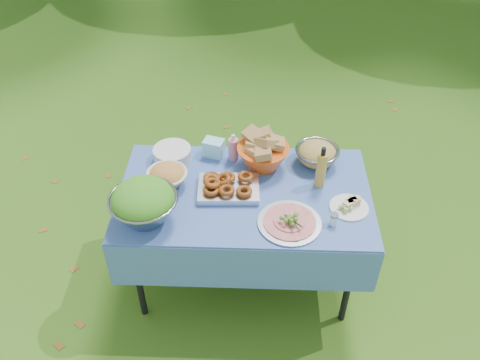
% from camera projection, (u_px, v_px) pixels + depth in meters
% --- Properties ---
extents(ground, '(80.00, 80.00, 0.00)m').
position_uv_depth(ground, '(244.00, 275.00, 3.45)').
color(ground, '#18370A').
rests_on(ground, ground).
extents(picnic_table, '(1.46, 0.86, 0.76)m').
position_uv_depth(picnic_table, '(244.00, 237.00, 3.20)').
color(picnic_table, '#7BA3EC').
rests_on(picnic_table, ground).
extents(salad_bowl, '(0.47, 0.47, 0.24)m').
position_uv_depth(salad_bowl, '(143.00, 203.00, 2.70)').
color(salad_bowl, gray).
rests_on(salad_bowl, picnic_table).
extents(pasta_bowl_white, '(0.24, 0.24, 0.13)m').
position_uv_depth(pasta_bowl_white, '(167.00, 176.00, 2.96)').
color(pasta_bowl_white, silver).
rests_on(pasta_bowl_white, picnic_table).
extents(plate_stack, '(0.29, 0.29, 0.09)m').
position_uv_depth(plate_stack, '(172.00, 154.00, 3.14)').
color(plate_stack, silver).
rests_on(plate_stack, picnic_table).
extents(wipes_box, '(0.14, 0.12, 0.11)m').
position_uv_depth(wipes_box, '(214.00, 148.00, 3.18)').
color(wipes_box, '#9EEEF5').
rests_on(wipes_box, picnic_table).
extents(sanitizer_bottle, '(0.07, 0.07, 0.18)m').
position_uv_depth(sanitizer_bottle, '(233.00, 147.00, 3.12)').
color(sanitizer_bottle, pink).
rests_on(sanitizer_bottle, picnic_table).
extents(bread_bowl, '(0.37, 0.37, 0.21)m').
position_uv_depth(bread_bowl, '(263.00, 151.00, 3.06)').
color(bread_bowl, '#E45415').
rests_on(bread_bowl, picnic_table).
extents(pasta_bowl_steel, '(0.28, 0.28, 0.14)m').
position_uv_depth(pasta_bowl_steel, '(317.00, 154.00, 3.11)').
color(pasta_bowl_steel, gray).
rests_on(pasta_bowl_steel, picnic_table).
extents(fried_tray, '(0.36, 0.26, 0.08)m').
position_uv_depth(fried_tray, '(229.00, 186.00, 2.92)').
color(fried_tray, silver).
rests_on(fried_tray, picnic_table).
extents(charcuterie_platter, '(0.46, 0.46, 0.08)m').
position_uv_depth(charcuterie_platter, '(290.00, 218.00, 2.73)').
color(charcuterie_platter, '#ADAEB5').
rests_on(charcuterie_platter, picnic_table).
extents(oil_bottle, '(0.06, 0.06, 0.27)m').
position_uv_depth(oil_bottle, '(321.00, 167.00, 2.90)').
color(oil_bottle, gold).
rests_on(oil_bottle, picnic_table).
extents(cheese_plate, '(0.27, 0.27, 0.06)m').
position_uv_depth(cheese_plate, '(350.00, 204.00, 2.83)').
color(cheese_plate, silver).
rests_on(cheese_plate, picnic_table).
extents(shaker, '(0.06, 0.06, 0.07)m').
position_uv_depth(shaker, '(334.00, 219.00, 2.73)').
color(shaker, white).
rests_on(shaker, picnic_table).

